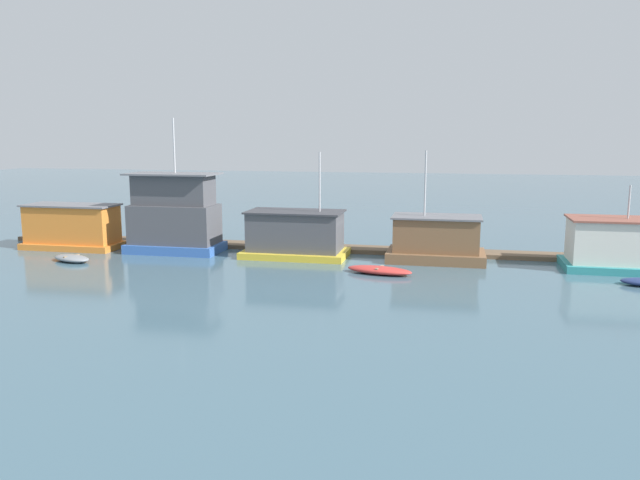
{
  "coord_description": "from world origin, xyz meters",
  "views": [
    {
      "loc": [
        8.65,
        -41.52,
        8.39
      ],
      "look_at": [
        0.0,
        -1.0,
        1.4
      ],
      "focal_mm": 35.0,
      "sensor_mm": 36.0,
      "label": 1
    }
  ],
  "objects_px": {
    "houseboat_orange": "(72,227)",
    "houseboat_yellow": "(295,235)",
    "houseboat_brown": "(436,240)",
    "dinghy_grey": "(72,258)",
    "dinghy_red": "(379,270)",
    "houseboat_blue": "(174,216)",
    "houseboat_teal": "(609,245)"
  },
  "relations": [
    {
      "from": "houseboat_yellow",
      "to": "houseboat_blue",
      "type": "bearing_deg",
      "value": -179.34
    },
    {
      "from": "dinghy_grey",
      "to": "dinghy_red",
      "type": "relative_size",
      "value": 0.78
    },
    {
      "from": "houseboat_brown",
      "to": "dinghy_red",
      "type": "xyz_separation_m",
      "value": [
        -3.24,
        -4.83,
        -1.19
      ]
    },
    {
      "from": "houseboat_orange",
      "to": "houseboat_yellow",
      "type": "distance_m",
      "value": 17.11
    },
    {
      "from": "houseboat_orange",
      "to": "houseboat_brown",
      "type": "height_order",
      "value": "houseboat_brown"
    },
    {
      "from": "houseboat_brown",
      "to": "dinghy_red",
      "type": "height_order",
      "value": "houseboat_brown"
    },
    {
      "from": "houseboat_blue",
      "to": "houseboat_teal",
      "type": "height_order",
      "value": "houseboat_blue"
    },
    {
      "from": "houseboat_blue",
      "to": "houseboat_yellow",
      "type": "height_order",
      "value": "houseboat_blue"
    },
    {
      "from": "houseboat_brown",
      "to": "houseboat_blue",
      "type": "bearing_deg",
      "value": -178.1
    },
    {
      "from": "houseboat_orange",
      "to": "houseboat_blue",
      "type": "distance_m",
      "value": 8.19
    },
    {
      "from": "houseboat_blue",
      "to": "dinghy_red",
      "type": "height_order",
      "value": "houseboat_blue"
    },
    {
      "from": "houseboat_brown",
      "to": "houseboat_teal",
      "type": "bearing_deg",
      "value": -2.77
    },
    {
      "from": "dinghy_grey",
      "to": "dinghy_red",
      "type": "bearing_deg",
      "value": 1.5
    },
    {
      "from": "houseboat_blue",
      "to": "houseboat_yellow",
      "type": "distance_m",
      "value": 9.04
    },
    {
      "from": "houseboat_yellow",
      "to": "houseboat_teal",
      "type": "relative_size",
      "value": 1.31
    },
    {
      "from": "dinghy_red",
      "to": "houseboat_blue",
      "type": "bearing_deg",
      "value": 164.68
    },
    {
      "from": "houseboat_orange",
      "to": "dinghy_grey",
      "type": "bearing_deg",
      "value": -57.91
    },
    {
      "from": "houseboat_brown",
      "to": "dinghy_grey",
      "type": "xyz_separation_m",
      "value": [
        -23.92,
        -5.37,
        -1.2
      ]
    },
    {
      "from": "houseboat_blue",
      "to": "houseboat_orange",
      "type": "bearing_deg",
      "value": -178.16
    },
    {
      "from": "houseboat_yellow",
      "to": "houseboat_brown",
      "type": "bearing_deg",
      "value": 3.06
    },
    {
      "from": "houseboat_blue",
      "to": "dinghy_grey",
      "type": "xyz_separation_m",
      "value": [
        -5.31,
        -4.75,
        -2.37
      ]
    },
    {
      "from": "houseboat_brown",
      "to": "houseboat_teal",
      "type": "relative_size",
      "value": 1.33
    },
    {
      "from": "houseboat_yellow",
      "to": "dinghy_red",
      "type": "distance_m",
      "value": 7.82
    },
    {
      "from": "houseboat_brown",
      "to": "houseboat_teal",
      "type": "height_order",
      "value": "houseboat_brown"
    },
    {
      "from": "houseboat_brown",
      "to": "dinghy_red",
      "type": "distance_m",
      "value": 5.94
    },
    {
      "from": "houseboat_orange",
      "to": "houseboat_yellow",
      "type": "bearing_deg",
      "value": 1.22
    },
    {
      "from": "houseboat_blue",
      "to": "houseboat_yellow",
      "type": "bearing_deg",
      "value": 0.66
    },
    {
      "from": "houseboat_brown",
      "to": "dinghy_grey",
      "type": "height_order",
      "value": "houseboat_brown"
    },
    {
      "from": "dinghy_grey",
      "to": "dinghy_red",
      "type": "height_order",
      "value": "dinghy_red"
    },
    {
      "from": "houseboat_orange",
      "to": "houseboat_yellow",
      "type": "relative_size",
      "value": 0.98
    },
    {
      "from": "dinghy_red",
      "to": "dinghy_grey",
      "type": "bearing_deg",
      "value": -178.5
    },
    {
      "from": "houseboat_teal",
      "to": "dinghy_red",
      "type": "relative_size",
      "value": 1.29
    }
  ]
}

